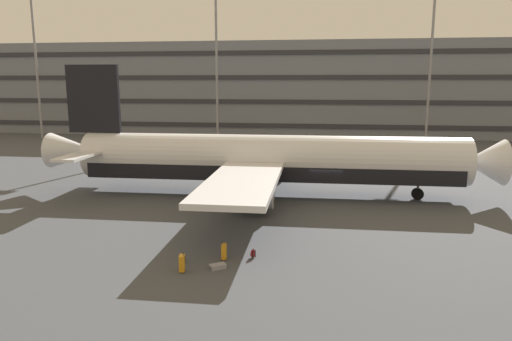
{
  "coord_description": "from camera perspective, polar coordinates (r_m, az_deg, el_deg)",
  "views": [
    {
      "loc": [
        -0.24,
        -36.12,
        8.99
      ],
      "look_at": [
        -4.77,
        -4.68,
        3.0
      ],
      "focal_mm": 33.14,
      "sensor_mm": 36.0,
      "label": 1
    }
  ],
  "objects": [
    {
      "name": "suitcase_purple",
      "position": [
        23.32,
        -8.92,
        -10.97
      ],
      "size": [
        0.34,
        0.51,
        0.93
      ],
      "color": "orange",
      "rests_on": "ground_plane"
    },
    {
      "name": "backpack_orange",
      "position": [
        24.45,
        -8.86,
        -10.53
      ],
      "size": [
        0.37,
        0.37,
        0.46
      ],
      "color": "maroon",
      "rests_on": "ground_plane"
    },
    {
      "name": "backpack_black",
      "position": [
        24.82,
        -0.38,
        -10.0
      ],
      "size": [
        0.34,
        0.35,
        0.52
      ],
      "color": "maroon",
      "rests_on": "ground_plane"
    },
    {
      "name": "suitcase_scuffed",
      "position": [
        24.59,
        -3.88,
        -9.7
      ],
      "size": [
        0.28,
        0.43,
        0.95
      ],
      "color": "orange",
      "rests_on": "ground_plane"
    },
    {
      "name": "terminal_structure",
      "position": [
        84.83,
        8.48,
        9.72
      ],
      "size": [
        178.85,
        16.1,
        15.49
      ],
      "color": "slate",
      "rests_on": "ground_plane"
    },
    {
      "name": "ground_plane",
      "position": [
        37.22,
        8.33,
        -3.41
      ],
      "size": [
        600.0,
        600.0,
        0.0
      ],
      "primitive_type": "plane",
      "color": "#424449"
    },
    {
      "name": "light_mast_left",
      "position": [
        72.25,
        -4.79,
        13.88
      ],
      "size": [
        1.8,
        0.5,
        22.72
      ],
      "color": "gray",
      "rests_on": "ground_plane"
    },
    {
      "name": "light_mast_far_left",
      "position": [
        83.72,
        -25.15,
        13.51
      ],
      "size": [
        1.8,
        0.5,
        25.64
      ],
      "color": "gray",
      "rests_on": "ground_plane"
    },
    {
      "name": "airliner",
      "position": [
        37.53,
        1.1,
        1.29
      ],
      "size": [
        36.14,
        29.05,
        10.34
      ],
      "color": "silver",
      "rests_on": "ground_plane"
    },
    {
      "name": "light_mast_center_left",
      "position": [
        71.91,
        20.38,
        12.9
      ],
      "size": [
        1.8,
        0.5,
        21.81
      ],
      "color": "gray",
      "rests_on": "ground_plane"
    },
    {
      "name": "suitcase_navy",
      "position": [
        23.59,
        -4.64,
        -11.46
      ],
      "size": [
        0.88,
        0.79,
        0.22
      ],
      "color": "gray",
      "rests_on": "ground_plane"
    }
  ]
}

